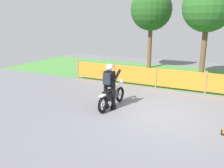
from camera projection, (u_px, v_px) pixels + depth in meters
The scene contains 7 objects.
ground at pixel (162, 115), 8.15m from camera, with size 24.00×24.00×0.02m, color slate.
grass_verge at pixel (189, 77), 13.66m from camera, with size 24.00×6.34×0.01m, color #4C8C3D.
barrier_fence at pixel (180, 80), 10.77m from camera, with size 11.35×0.08×1.05m.
tree_leftmost at pixel (151, 10), 15.25m from camera, with size 2.71×2.71×5.24m.
tree_near_left at pixel (208, 7), 11.97m from camera, with size 2.61×2.61×5.19m.
motorcycle_lead at pixel (112, 95), 8.78m from camera, with size 0.58×1.98×0.94m.
rider_lead at pixel (109, 84), 8.46m from camera, with size 0.56×0.69×1.69m.
Camera 1 is at (1.77, -7.58, 3.15)m, focal length 37.41 mm.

